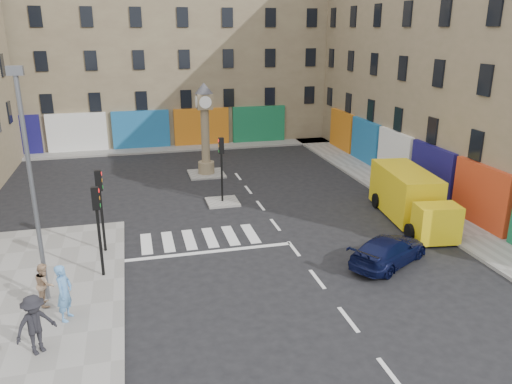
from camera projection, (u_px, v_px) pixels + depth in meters
name	position (u px, v px, depth m)	size (l,w,h in m)	color
ground	(301.00, 258.00, 21.82)	(120.00, 120.00, 0.00)	black
sidewalk_left	(21.00, 314.00, 17.40)	(7.00, 16.00, 0.15)	gray
sidewalk_right	(376.00, 179.00, 33.03)	(2.60, 30.00, 0.15)	gray
sidewalk_far	(167.00, 149.00, 41.31)	(32.00, 2.40, 0.15)	gray
island_near	(222.00, 202.00, 28.71)	(1.80, 1.80, 0.12)	gray
island_far	(207.00, 174.00, 34.23)	(2.40, 2.40, 0.12)	gray
building_right	(475.00, 54.00, 32.02)	(10.00, 30.00, 16.00)	#877358
building_far	(157.00, 41.00, 44.02)	(32.00, 10.00, 17.00)	#857758
traffic_light_left_near	(98.00, 217.00, 19.26)	(0.28, 0.22, 3.70)	black
traffic_light_left_far	(100.00, 198.00, 21.47)	(0.28, 0.22, 3.70)	black
traffic_light_island	(222.00, 159.00, 27.92)	(0.28, 0.22, 3.70)	black
lamp_post	(31.00, 177.00, 16.85)	(0.50, 0.25, 8.30)	#595B60
clock_pillar	(205.00, 123.00, 33.14)	(1.20, 1.20, 6.10)	#877358
navy_sedan	(389.00, 250.00, 21.13)	(1.72, 4.23, 1.23)	black
yellow_van	(410.00, 197.00, 25.87)	(3.02, 7.07, 2.50)	yellow
pedestrian_blue	(64.00, 292.00, 16.69)	(0.73, 0.48, 2.01)	#578EC9
pedestrian_tan	(45.00, 284.00, 17.70)	(0.77, 0.60, 1.58)	tan
pedestrian_dark	(35.00, 325.00, 14.95)	(1.25, 0.72, 1.93)	black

